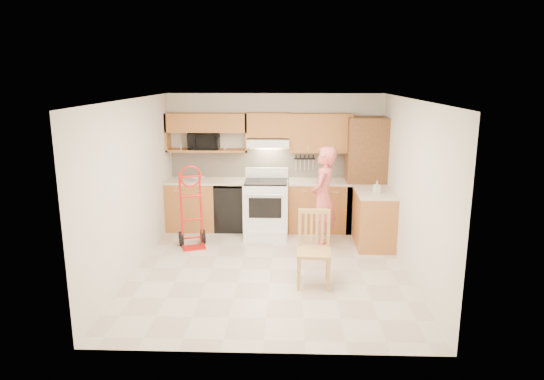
# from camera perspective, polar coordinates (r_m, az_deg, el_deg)

# --- Properties ---
(floor) EXTENTS (4.00, 4.50, 0.02)m
(floor) POSITION_cam_1_polar(r_m,az_deg,el_deg) (7.38, -0.14, -9.32)
(floor) COLOR #BFAD97
(floor) RESTS_ON ground
(ceiling) EXTENTS (4.00, 4.50, 0.02)m
(ceiling) POSITION_cam_1_polar(r_m,az_deg,el_deg) (6.82, -0.15, 10.62)
(ceiling) COLOR white
(ceiling) RESTS_ON ground
(wall_back) EXTENTS (4.00, 0.02, 2.50)m
(wall_back) POSITION_cam_1_polar(r_m,az_deg,el_deg) (9.21, 0.38, 3.43)
(wall_back) COLOR beige
(wall_back) RESTS_ON ground
(wall_front) EXTENTS (4.00, 0.02, 2.50)m
(wall_front) POSITION_cam_1_polar(r_m,az_deg,el_deg) (4.82, -1.15, -5.84)
(wall_front) COLOR beige
(wall_front) RESTS_ON ground
(wall_left) EXTENTS (0.02, 4.50, 2.50)m
(wall_left) POSITION_cam_1_polar(r_m,az_deg,el_deg) (7.34, -16.02, 0.37)
(wall_left) COLOR beige
(wall_left) RESTS_ON ground
(wall_right) EXTENTS (0.02, 4.50, 2.50)m
(wall_right) POSITION_cam_1_polar(r_m,az_deg,el_deg) (7.20, 16.05, 0.12)
(wall_right) COLOR beige
(wall_right) RESTS_ON ground
(backsplash) EXTENTS (3.92, 0.03, 0.55)m
(backsplash) POSITION_cam_1_polar(r_m,az_deg,el_deg) (9.19, 0.38, 3.10)
(backsplash) COLOR beige
(backsplash) RESTS_ON wall_back
(lower_cab_left) EXTENTS (0.90, 0.60, 0.90)m
(lower_cab_left) POSITION_cam_1_polar(r_m,az_deg,el_deg) (9.25, -9.33, -1.77)
(lower_cab_left) COLOR #AE6735
(lower_cab_left) RESTS_ON ground
(dishwasher) EXTENTS (0.60, 0.60, 0.85)m
(dishwasher) POSITION_cam_1_polar(r_m,az_deg,el_deg) (9.14, -4.70, -1.98)
(dishwasher) COLOR black
(dishwasher) RESTS_ON ground
(lower_cab_right) EXTENTS (1.14, 0.60, 0.90)m
(lower_cab_right) POSITION_cam_1_polar(r_m,az_deg,el_deg) (9.09, 5.56, -1.92)
(lower_cab_right) COLOR #AE6735
(lower_cab_right) RESTS_ON ground
(countertop_left) EXTENTS (1.50, 0.63, 0.04)m
(countertop_left) POSITION_cam_1_polar(r_m,az_deg,el_deg) (9.09, -7.58, 1.07)
(countertop_left) COLOR beige
(countertop_left) RESTS_ON lower_cab_left
(countertop_right) EXTENTS (1.14, 0.63, 0.04)m
(countertop_right) POSITION_cam_1_polar(r_m,az_deg,el_deg) (8.98, 5.62, 0.97)
(countertop_right) COLOR beige
(countertop_right) RESTS_ON lower_cab_right
(cab_return_right) EXTENTS (0.60, 1.00, 0.90)m
(cab_return_right) POSITION_cam_1_polar(r_m,az_deg,el_deg) (8.43, 11.81, -3.38)
(cab_return_right) COLOR #AE6735
(cab_return_right) RESTS_ON ground
(countertop_return) EXTENTS (0.63, 1.00, 0.04)m
(countertop_return) POSITION_cam_1_polar(r_m,az_deg,el_deg) (8.31, 11.96, -0.27)
(countertop_return) COLOR beige
(countertop_return) RESTS_ON cab_return_right
(pantry_tall) EXTENTS (0.70, 0.60, 2.10)m
(pantry_tall) POSITION_cam_1_polar(r_m,az_deg,el_deg) (9.04, 10.84, 1.73)
(pantry_tall) COLOR brown
(pantry_tall) RESTS_ON ground
(upper_cab_left) EXTENTS (1.50, 0.33, 0.34)m
(upper_cab_left) POSITION_cam_1_polar(r_m,az_deg,el_deg) (9.06, -7.65, 7.82)
(upper_cab_left) COLOR #AE6735
(upper_cab_left) RESTS_ON wall_back
(upper_shelf_mw) EXTENTS (1.50, 0.33, 0.04)m
(upper_shelf_mw) POSITION_cam_1_polar(r_m,az_deg,el_deg) (9.12, -7.55, 4.63)
(upper_shelf_mw) COLOR #AE6735
(upper_shelf_mw) RESTS_ON wall_back
(upper_cab_center) EXTENTS (0.76, 0.33, 0.44)m
(upper_cab_center) POSITION_cam_1_polar(r_m,az_deg,el_deg) (8.94, -0.42, 7.61)
(upper_cab_center) COLOR #AE6735
(upper_cab_center) RESTS_ON wall_back
(upper_cab_right) EXTENTS (1.14, 0.33, 0.70)m
(upper_cab_right) POSITION_cam_1_polar(r_m,az_deg,el_deg) (8.97, 5.70, 6.66)
(upper_cab_right) COLOR #AE6735
(upper_cab_right) RESTS_ON wall_back
(range_hood) EXTENTS (0.76, 0.46, 0.14)m
(range_hood) POSITION_cam_1_polar(r_m,az_deg,el_deg) (8.91, -0.43, 5.58)
(range_hood) COLOR white
(range_hood) RESTS_ON wall_back
(knife_strip) EXTENTS (0.40, 0.05, 0.29)m
(knife_strip) POSITION_cam_1_polar(r_m,az_deg,el_deg) (9.15, 3.82, 3.29)
(knife_strip) COLOR black
(knife_strip) RESTS_ON backsplash
(microwave) EXTENTS (0.56, 0.38, 0.31)m
(microwave) POSITION_cam_1_polar(r_m,az_deg,el_deg) (9.10, -7.96, 5.71)
(microwave) COLOR black
(microwave) RESTS_ON upper_shelf_mw
(range) EXTENTS (0.79, 1.04, 1.16)m
(range) POSITION_cam_1_polar(r_m,az_deg,el_deg) (8.76, -0.72, -1.57)
(range) COLOR white
(range) RESTS_ON ground
(person) EXTENTS (0.59, 0.72, 1.70)m
(person) POSITION_cam_1_polar(r_m,az_deg,el_deg) (8.09, 6.00, -0.92)
(person) COLOR #E9605A
(person) RESTS_ON ground
(hand_truck) EXTENTS (0.61, 0.59, 1.25)m
(hand_truck) POSITION_cam_1_polar(r_m,az_deg,el_deg) (8.22, -9.35, -2.42)
(hand_truck) COLOR red
(hand_truck) RESTS_ON ground
(dining_chair) EXTENTS (0.48, 0.52, 1.03)m
(dining_chair) POSITION_cam_1_polar(r_m,az_deg,el_deg) (6.71, 4.92, -6.95)
(dining_chair) COLOR tan
(dining_chair) RESTS_ON ground
(soap_bottle) EXTENTS (0.11, 0.11, 0.20)m
(soap_bottle) POSITION_cam_1_polar(r_m,az_deg,el_deg) (8.16, 12.15, 0.35)
(soap_bottle) COLOR white
(soap_bottle) RESTS_ON countertop_return
(bowl) EXTENTS (0.28, 0.28, 0.06)m
(bowl) POSITION_cam_1_polar(r_m,az_deg,el_deg) (9.11, -8.66, 1.36)
(bowl) COLOR white
(bowl) RESTS_ON countertop_left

